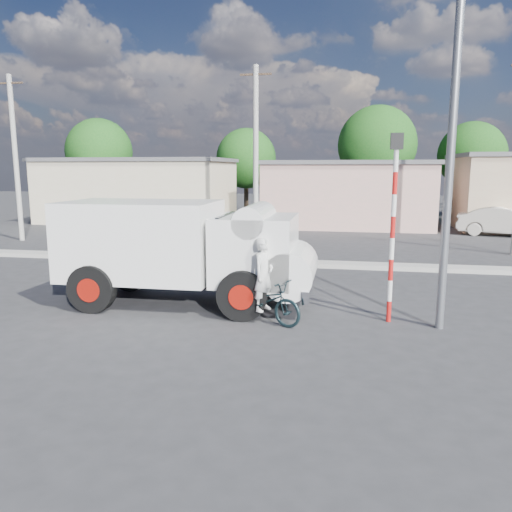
% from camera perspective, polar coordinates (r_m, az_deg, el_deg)
% --- Properties ---
extents(ground_plane, '(120.00, 120.00, 0.00)m').
position_cam_1_polar(ground_plane, '(11.10, -1.46, -8.85)').
color(ground_plane, '#2C2C2F').
rests_on(ground_plane, ground).
extents(median, '(40.00, 0.80, 0.16)m').
position_cam_1_polar(median, '(18.73, 3.70, -0.80)').
color(median, '#99968E').
rests_on(median, ground).
extents(truck, '(6.63, 2.75, 2.73)m').
position_cam_1_polar(truck, '(13.21, -7.82, 0.88)').
color(truck, black).
rests_on(truck, ground).
extents(bicycle, '(2.11, 1.44, 1.05)m').
position_cam_1_polar(bicycle, '(11.71, 0.86, -5.15)').
color(bicycle, black).
rests_on(bicycle, ground).
extents(cyclist, '(0.63, 0.74, 1.72)m').
position_cam_1_polar(cyclist, '(11.63, 0.86, -3.56)').
color(cyclist, silver).
rests_on(cyclist, ground).
extents(car_cream, '(4.98, 2.75, 1.56)m').
position_cam_1_polar(car_cream, '(29.85, 26.49, 3.56)').
color(car_cream, beige).
rests_on(car_cream, ground).
extents(traffic_pole, '(0.28, 0.18, 4.36)m').
position_cam_1_polar(traffic_pole, '(11.85, 15.44, 4.84)').
color(traffic_pole, red).
rests_on(traffic_pole, ground).
extents(streetlight, '(2.34, 0.22, 9.00)m').
position_cam_1_polar(streetlight, '(11.70, 20.89, 16.13)').
color(streetlight, slate).
rests_on(streetlight, ground).
extents(building_row, '(37.80, 7.30, 4.44)m').
position_cam_1_polar(building_row, '(32.32, 8.78, 7.31)').
color(building_row, beige).
rests_on(building_row, ground).
extents(tree_row, '(43.62, 7.43, 8.42)m').
position_cam_1_polar(tree_row, '(38.77, 13.27, 11.83)').
color(tree_row, '#38281E').
rests_on(tree_row, ground).
extents(utility_poles, '(35.40, 0.24, 8.00)m').
position_cam_1_polar(utility_poles, '(22.29, 13.60, 10.97)').
color(utility_poles, '#99968E').
rests_on(utility_poles, ground).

